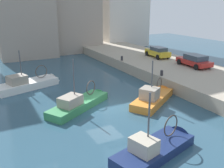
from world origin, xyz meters
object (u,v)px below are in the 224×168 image
at_px(fishing_boat_navy, 159,150).
at_px(fishing_boat_orange, 154,100).
at_px(fishing_boat_green, 81,106).
at_px(parked_car_red, 194,60).
at_px(fishing_boat_white, 31,86).
at_px(parked_car_yellow, 158,52).
at_px(mooring_bollard_north, 122,58).
at_px(mooring_bollard_mid, 162,73).

xyz_separation_m(fishing_boat_navy, fishing_boat_orange, (4.52, 6.50, 0.03)).
bearing_deg(fishing_boat_green, parked_car_red, 9.76).
distance_m(fishing_boat_navy, fishing_boat_green, 8.38).
xyz_separation_m(fishing_boat_white, parked_car_yellow, (17.01, 1.58, 1.79)).
bearing_deg(fishing_boat_navy, mooring_bollard_north, 66.57).
distance_m(fishing_boat_green, parked_car_red, 15.10).
bearing_deg(mooring_bollard_north, parked_car_red, -49.19).
distance_m(fishing_boat_green, mooring_bollard_north, 12.96).
height_order(fishing_boat_green, parked_car_red, fishing_boat_green).
relative_size(fishing_boat_white, mooring_bollard_mid, 13.01).
relative_size(fishing_boat_navy, fishing_boat_white, 0.89).
distance_m(fishing_boat_navy, mooring_bollard_mid, 12.14).
relative_size(mooring_bollard_mid, mooring_bollard_north, 1.00).
height_order(fishing_boat_white, fishing_boat_orange, fishing_boat_white).
height_order(fishing_boat_navy, mooring_bollard_north, fishing_boat_navy).
relative_size(fishing_boat_green, parked_car_red, 1.54).
bearing_deg(mooring_bollard_mid, mooring_bollard_north, 90.00).
distance_m(fishing_boat_navy, fishing_boat_white, 15.94).
relative_size(fishing_boat_navy, mooring_bollard_north, 11.55).
relative_size(fishing_boat_white, parked_car_red, 1.65).
bearing_deg(fishing_boat_navy, fishing_boat_orange, 55.22).
height_order(mooring_bollard_mid, mooring_bollard_north, same).
relative_size(fishing_boat_navy, fishing_boat_green, 0.95).
height_order(parked_car_red, mooring_bollard_mid, parked_car_red).
relative_size(fishing_boat_navy, parked_car_red, 1.46).
xyz_separation_m(fishing_boat_white, parked_car_red, (17.48, -4.59, 1.78)).
bearing_deg(parked_car_yellow, fishing_boat_white, -174.69).
bearing_deg(fishing_boat_orange, fishing_boat_green, 163.87).
bearing_deg(fishing_boat_green, fishing_boat_navy, -79.61).
relative_size(fishing_boat_green, fishing_boat_orange, 1.09).
xyz_separation_m(fishing_boat_navy, parked_car_yellow, (12.80, 16.96, 1.80)).
relative_size(parked_car_yellow, mooring_bollard_mid, 7.39).
bearing_deg(fishing_boat_white, fishing_boat_navy, -74.69).
bearing_deg(parked_car_yellow, mooring_bollard_mid, -124.88).
bearing_deg(mooring_bollard_north, fishing_boat_green, -134.66).
distance_m(fishing_boat_navy, parked_car_red, 17.19).
height_order(parked_car_yellow, mooring_bollard_mid, parked_car_yellow).
relative_size(parked_car_red, mooring_bollard_mid, 7.89).
bearing_deg(parked_car_yellow, fishing_boat_green, -148.68).
bearing_deg(mooring_bollard_north, fishing_boat_navy, -113.43).
relative_size(fishing_boat_white, fishing_boat_orange, 1.16).
relative_size(fishing_boat_green, mooring_bollard_north, 12.17).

